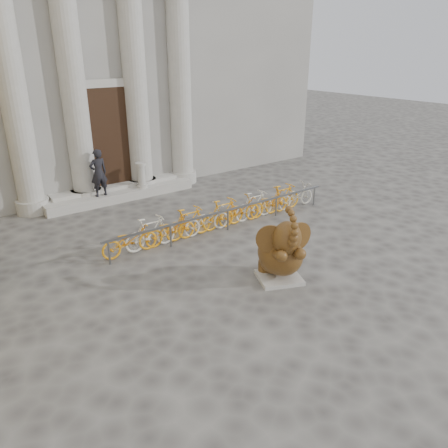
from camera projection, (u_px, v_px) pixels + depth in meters
ground at (285, 300)px, 10.43m from camera, size 80.00×80.00×0.00m
classical_building at (56, 37)px, 19.25m from camera, size 22.00×10.70×12.00m
entrance_steps at (120, 194)px, 17.34m from camera, size 6.00×1.20×0.36m
elephant_statue at (281, 253)px, 11.04m from camera, size 1.46×1.71×2.15m
bike_rack at (223, 214)px, 14.41m from camera, size 8.61×0.53×1.00m
pedestrian at (99, 173)px, 16.21m from camera, size 0.66×0.44×1.79m
balustrade_post at (141, 176)px, 17.34m from camera, size 0.41×0.41×1.01m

